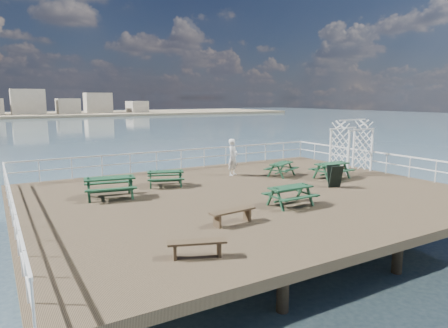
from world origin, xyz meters
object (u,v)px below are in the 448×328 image
picnic_table_b (165,175)px  flat_bench_far (197,245)px  picnic_table_e (332,167)px  picnic_table_d (290,192)px  picnic_table_a (110,183)px  flat_bench_near (233,213)px  trellis_arbor (351,149)px  picnic_table_c (281,166)px  person (233,157)px

picnic_table_b → flat_bench_far: size_ratio=1.29×
picnic_table_e → flat_bench_far: 11.70m
picnic_table_d → picnic_table_b: bearing=116.1°
flat_bench_far → picnic_table_e: bearing=48.8°
picnic_table_b → picnic_table_a: bearing=-141.9°
flat_bench_near → trellis_arbor: trellis_arbor is taller
picnic_table_e → trellis_arbor: bearing=17.7°
flat_bench_near → flat_bench_far: bearing=-145.2°
picnic_table_c → picnic_table_d: picnic_table_d is taller
picnic_table_d → person: (1.26, 6.12, 0.43)m
picnic_table_c → picnic_table_e: (1.76, -1.78, 0.07)m
picnic_table_a → flat_bench_near: picnic_table_a is taller
picnic_table_d → picnic_table_e: 5.87m
picnic_table_c → flat_bench_near: picnic_table_c is taller
picnic_table_d → trellis_arbor: size_ratio=0.60×
flat_bench_far → trellis_arbor: size_ratio=0.53×
picnic_table_a → picnic_table_b: bearing=28.6°
picnic_table_b → picnic_table_c: size_ratio=1.00×
picnic_table_d → flat_bench_near: (-3.01, -0.78, -0.18)m
person → picnic_table_b: bearing=158.1°
picnic_table_e → person: 5.00m
flat_bench_near → person: size_ratio=0.85×
picnic_table_d → flat_bench_far: picnic_table_d is taller
picnic_table_d → trellis_arbor: trellis_arbor is taller
picnic_table_a → person: 6.93m
picnic_table_b → picnic_table_c: 6.12m
picnic_table_c → flat_bench_far: picnic_table_c is taller
picnic_table_d → flat_bench_far: (-5.20, -2.64, -0.21)m
picnic_table_e → flat_bench_near: bearing=-158.4°
picnic_table_c → flat_bench_far: size_ratio=1.30×
picnic_table_b → flat_bench_far: picnic_table_b is taller
trellis_arbor → person: bearing=152.0°
flat_bench_far → trellis_arbor: bearing=47.5°
picnic_table_d → person: size_ratio=0.89×
picnic_table_a → picnic_table_e: (10.58, -1.65, -0.05)m
picnic_table_a → trellis_arbor: (12.86, -0.78, 0.66)m
flat_bench_near → trellis_arbor: (10.38, 4.58, 0.92)m
picnic_table_d → flat_bench_far: bearing=-153.6°
picnic_table_e → trellis_arbor: (2.28, 0.86, 0.70)m
picnic_table_c → person: person is taller
picnic_table_c → flat_bench_near: size_ratio=1.21×
picnic_table_b → flat_bench_near: (-0.27, -6.27, -0.16)m
picnic_table_b → trellis_arbor: bearing=10.2°
picnic_table_e → flat_bench_far: bearing=-154.6°
picnic_table_e → trellis_arbor: trellis_arbor is taller
picnic_table_e → person: size_ratio=0.98×
flat_bench_near → flat_bench_far: (-2.19, -1.86, -0.02)m
picnic_table_d → trellis_arbor: bearing=26.8°
flat_bench_far → picnic_table_a: bearing=112.7°
picnic_table_c → flat_bench_near: 8.39m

